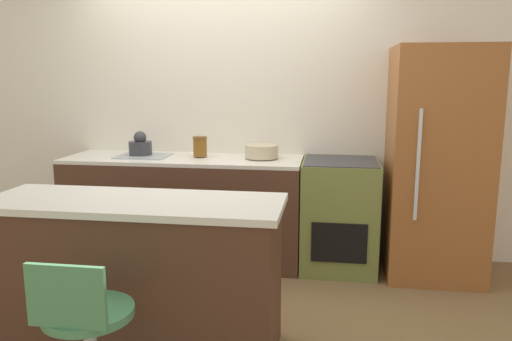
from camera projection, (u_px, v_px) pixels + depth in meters
ground_plane at (210, 275)px, 4.06m from camera, size 14.00×14.00×0.00m
wall_back at (226, 109)px, 4.48m from camera, size 8.00×0.06×2.60m
back_counter at (184, 209)px, 4.35m from camera, size 2.03×0.63×0.91m
kitchen_island at (137, 275)px, 2.89m from camera, size 1.70×0.59×0.91m
oven_range at (339, 215)px, 4.15m from camera, size 0.61×0.65×0.91m
refrigerator at (436, 164)px, 3.93m from camera, size 0.73×0.72×1.82m
stool_chair at (87, 340)px, 2.31m from camera, size 0.42×0.42×0.81m
kettle at (140, 146)px, 4.35m from camera, size 0.20×0.20×0.21m
mixing_bowl at (262, 151)px, 4.19m from camera, size 0.28×0.28×0.11m
canister_jar at (200, 146)px, 4.27m from camera, size 0.12×0.12×0.17m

